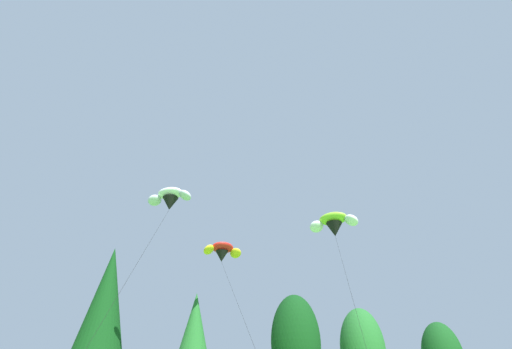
# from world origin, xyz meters

# --- Properties ---
(treeline_tree_d) EXTENTS (4.63, 4.63, 13.78)m
(treeline_tree_d) POSITION_xyz_m (-3.90, 42.78, 8.63)
(treeline_tree_d) COLOR #472D19
(treeline_tree_d) RESTS_ON ground_plane
(treeline_tree_e) EXTENTS (4.00, 4.00, 10.92)m
(treeline_tree_e) POSITION_xyz_m (4.22, 44.15, 6.84)
(treeline_tree_e) COLOR #472D19
(treeline_tree_e) RESTS_ON ground_plane
(treeline_tree_f) EXTENTS (4.97, 4.97, 11.75)m
(treeline_tree_f) POSITION_xyz_m (14.83, 44.31, 7.11)
(treeline_tree_f) COLOR #472D19
(treeline_tree_f) RESTS_ON ground_plane
(parafoil_kite_high_white) EXTENTS (6.88, 10.52, 14.37)m
(parafoil_kite_high_white) POSITION_xyz_m (-1.45, 33.72, 15.15)
(parafoil_kite_high_white) COLOR white
(parafoil_kite_mid_red_yellow) EXTENTS (5.50, 18.75, 13.75)m
(parafoil_kite_mid_red_yellow) POSITION_xyz_m (5.23, 40.44, 14.02)
(parafoil_kite_mid_red_yellow) COLOR red
(parafoil_kite_far_lime_white) EXTENTS (6.60, 10.56, 12.78)m
(parafoil_kite_far_lime_white) POSITION_xyz_m (9.90, 29.44, 13.48)
(parafoil_kite_far_lime_white) COLOR #93D633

